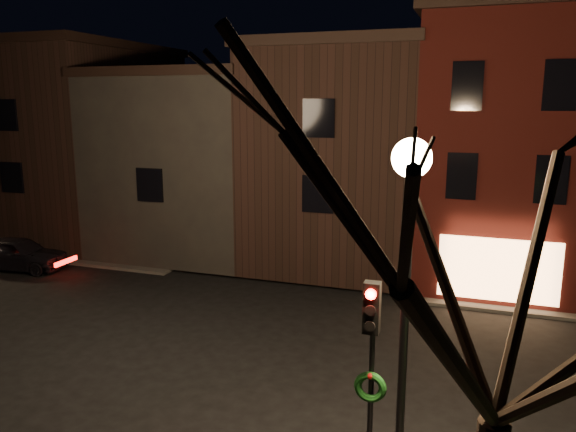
# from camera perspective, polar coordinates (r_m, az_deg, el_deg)

# --- Properties ---
(ground) EXTENTS (120.00, 120.00, 0.00)m
(ground) POSITION_cam_1_polar(r_m,az_deg,el_deg) (17.66, -6.90, -12.31)
(ground) COLOR black
(ground) RESTS_ON ground
(sidewalk_far_left) EXTENTS (30.00, 30.00, 0.12)m
(sidewalk_far_left) POSITION_cam_1_polar(r_m,az_deg,el_deg) (44.46, -19.03, 1.80)
(sidewalk_far_left) COLOR #2D2B28
(sidewalk_far_left) RESTS_ON ground
(corner_building) EXTENTS (6.50, 8.50, 10.50)m
(corner_building) POSITION_cam_1_polar(r_m,az_deg,el_deg) (24.03, 21.04, 6.70)
(corner_building) COLOR #400E0B
(corner_building) RESTS_ON ground
(row_building_a) EXTENTS (7.30, 10.30, 9.40)m
(row_building_a) POSITION_cam_1_polar(r_m,az_deg,el_deg) (25.72, 6.19, 6.40)
(row_building_a) COLOR black
(row_building_a) RESTS_ON ground
(row_building_b) EXTENTS (7.80, 10.30, 8.40)m
(row_building_b) POSITION_cam_1_polar(r_m,az_deg,el_deg) (28.26, -8.39, 5.79)
(row_building_b) COLOR black
(row_building_b) RESTS_ON ground
(row_building_c) EXTENTS (7.30, 10.30, 9.90)m
(row_building_c) POSITION_cam_1_polar(r_m,az_deg,el_deg) (32.17, -20.08, 7.25)
(row_building_c) COLOR black
(row_building_c) RESTS_ON ground
(street_lamp_near) EXTENTS (0.60, 0.60, 6.48)m
(street_lamp_near) POSITION_cam_1_polar(r_m,az_deg,el_deg) (8.75, 12.14, -1.53)
(street_lamp_near) COLOR black
(street_lamp_near) RESTS_ON sidewalk_near_right
(traffic_signal) EXTENTS (0.58, 0.38, 4.05)m
(traffic_signal) POSITION_cam_1_polar(r_m,az_deg,el_deg) (10.08, 8.43, -13.91)
(traffic_signal) COLOR black
(traffic_signal) RESTS_ON sidewalk_near_right
(bare_tree_right) EXTENTS (6.40, 6.40, 8.50)m
(bare_tree_right) POSITION_cam_1_polar(r_m,az_deg,el_deg) (6.07, 21.85, 1.45)
(bare_tree_right) COLOR black
(bare_tree_right) RESTS_ON sidewalk_near_right
(parked_car_a) EXTENTS (4.41, 2.25, 1.44)m
(parked_car_a) POSITION_cam_1_polar(r_m,az_deg,el_deg) (26.78, -25.76, -3.44)
(parked_car_a) COLOR black
(parked_car_a) RESTS_ON ground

